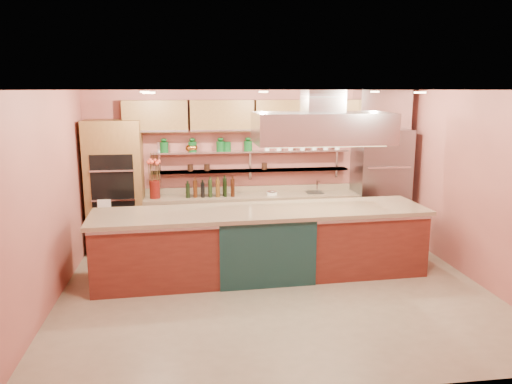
{
  "coord_description": "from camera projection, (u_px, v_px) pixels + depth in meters",
  "views": [
    {
      "loc": [
        -1.19,
        -6.58,
        2.81
      ],
      "look_at": [
        -0.14,
        1.0,
        1.23
      ],
      "focal_mm": 35.0,
      "sensor_mm": 36.0,
      "label": 1
    }
  ],
  "objects": [
    {
      "name": "refrigerator",
      "position": [
        380.0,
        186.0,
        9.29
      ],
      "size": [
        0.95,
        0.72,
        2.1
      ],
      "primitive_type": "cube",
      "color": "gray",
      "rests_on": "floor"
    },
    {
      "name": "oil_bottle_cluster",
      "position": [
        210.0,
        189.0,
        8.87
      ],
      "size": [
        0.95,
        0.43,
        0.29
      ],
      "primitive_type": "cube",
      "rotation": [
        0.0,
        0.0,
        0.2
      ],
      "color": "black",
      "rests_on": "back_counter"
    },
    {
      "name": "ceiling",
      "position": [
        277.0,
        90.0,
        6.54
      ],
      "size": [
        6.0,
        5.0,
        0.02
      ],
      "primitive_type": "cube",
      "color": "black",
      "rests_on": "wall_back"
    },
    {
      "name": "floor",
      "position": [
        275.0,
        291.0,
        7.11
      ],
      "size": [
        6.0,
        5.0,
        0.02
      ],
      "primitive_type": "cube",
      "color": "gray",
      "rests_on": "ground"
    },
    {
      "name": "bar_faucet",
      "position": [
        317.0,
        186.0,
        9.24
      ],
      "size": [
        0.04,
        0.04,
        0.23
      ],
      "primitive_type": "cylinder",
      "rotation": [
        0.0,
        0.0,
        -0.13
      ],
      "color": "silver",
      "rests_on": "back_counter"
    },
    {
      "name": "island",
      "position": [
        262.0,
        243.0,
        7.6
      ],
      "size": [
        4.98,
        1.27,
        1.03
      ],
      "primitive_type": "cube",
      "rotation": [
        0.0,
        0.0,
        0.04
      ],
      "color": "maroon",
      "rests_on": "floor"
    },
    {
      "name": "wall_front",
      "position": [
        326.0,
        252.0,
        4.4
      ],
      "size": [
        6.0,
        0.04,
        2.8
      ],
      "primitive_type": "cube",
      "color": "#B66156",
      "rests_on": "floor"
    },
    {
      "name": "oven_stack",
      "position": [
        115.0,
        187.0,
        8.66
      ],
      "size": [
        0.95,
        0.64,
        2.3
      ],
      "primitive_type": "cube",
      "color": "brown",
      "rests_on": "floor"
    },
    {
      "name": "ceiling_downlights",
      "position": [
        275.0,
        92.0,
        6.74
      ],
      "size": [
        4.0,
        2.8,
        0.02
      ],
      "primitive_type": "cube",
      "color": "#FFE5A5",
      "rests_on": "ceiling"
    },
    {
      "name": "wall_back",
      "position": [
        253.0,
        167.0,
        9.25
      ],
      "size": [
        6.0,
        0.04,
        2.8
      ],
      "primitive_type": "cube",
      "color": "#B66156",
      "rests_on": "floor"
    },
    {
      "name": "copper_kettle",
      "position": [
        190.0,
        148.0,
        8.9
      ],
      "size": [
        0.19,
        0.19,
        0.13
      ],
      "primitive_type": "ellipsoid",
      "rotation": [
        0.0,
        0.0,
        -0.22
      ],
      "color": "#B56C29",
      "rests_on": "wall_shelf_upper"
    },
    {
      "name": "range_hood",
      "position": [
        322.0,
        128.0,
        7.37
      ],
      "size": [
        2.0,
        1.0,
        0.45
      ],
      "primitive_type": "cube",
      "color": "silver",
      "rests_on": "ceiling"
    },
    {
      "name": "back_counter",
      "position": [
        252.0,
        220.0,
        9.14
      ],
      "size": [
        3.84,
        0.64,
        0.93
      ],
      "primitive_type": "cube",
      "color": "tan",
      "rests_on": "floor"
    },
    {
      "name": "green_canister",
      "position": [
        227.0,
        146.0,
        8.98
      ],
      "size": [
        0.15,
        0.15,
        0.17
      ],
      "primitive_type": "cylinder",
      "rotation": [
        0.0,
        0.0,
        -0.07
      ],
      "color": "#0F481B",
      "rests_on": "wall_shelf_upper"
    },
    {
      "name": "wall_left",
      "position": [
        47.0,
        201.0,
        6.43
      ],
      "size": [
        0.04,
        5.0,
        2.8
      ],
      "primitive_type": "cube",
      "color": "#B66156",
      "rests_on": "floor"
    },
    {
      "name": "kitchen_scale",
      "position": [
        272.0,
        192.0,
        9.04
      ],
      "size": [
        0.2,
        0.16,
        0.1
      ],
      "primitive_type": "cube",
      "rotation": [
        0.0,
        0.0,
        0.24
      ],
      "color": "white",
      "rests_on": "back_counter"
    },
    {
      "name": "flower_vase",
      "position": [
        155.0,
        189.0,
        8.74
      ],
      "size": [
        0.21,
        0.21,
        0.32
      ],
      "primitive_type": "cylinder",
      "rotation": [
        0.0,
        0.0,
        -0.17
      ],
      "color": "#5C120D",
      "rests_on": "back_counter"
    },
    {
      "name": "wall_shelf_upper",
      "position": [
        251.0,
        151.0,
        9.06
      ],
      "size": [
        3.6,
        0.26,
        0.03
      ],
      "primitive_type": "cube",
      "color": "silver",
      "rests_on": "wall_back"
    },
    {
      "name": "upper_cabinets",
      "position": [
        254.0,
        116.0,
        8.89
      ],
      "size": [
        4.6,
        0.36,
        0.55
      ],
      "primitive_type": "cube",
      "color": "brown",
      "rests_on": "wall_back"
    },
    {
      "name": "wall_right",
      "position": [
        480.0,
        188.0,
        7.23
      ],
      "size": [
        0.04,
        5.0,
        2.8
      ],
      "primitive_type": "cube",
      "color": "#B66156",
      "rests_on": "floor"
    },
    {
      "name": "wall_shelf_lower",
      "position": [
        251.0,
        170.0,
        9.13
      ],
      "size": [
        3.6,
        0.26,
        0.03
      ],
      "primitive_type": "cube",
      "color": "silver",
      "rests_on": "wall_back"
    }
  ]
}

